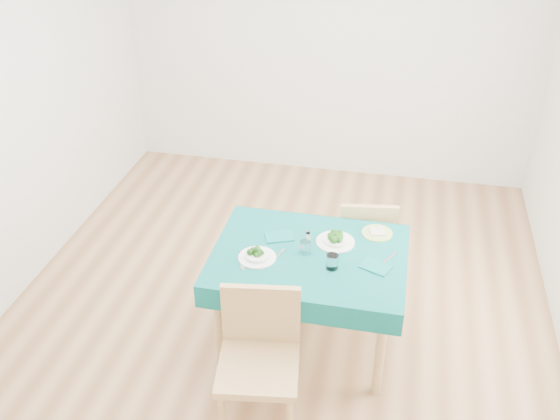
% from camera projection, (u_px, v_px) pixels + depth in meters
% --- Properties ---
extents(room_shell, '(4.02, 4.52, 2.73)m').
position_uv_depth(room_shell, '(280.00, 145.00, 4.02)').
color(room_shell, '#91633C').
rests_on(room_shell, ground).
extents(table, '(1.24, 0.94, 0.76)m').
position_uv_depth(table, '(308.00, 299.00, 4.20)').
color(table, '#085854').
rests_on(table, ground).
extents(chair_near, '(0.54, 0.57, 1.17)m').
position_uv_depth(chair_near, '(258.00, 347.00, 3.53)').
color(chair_near, tan).
rests_on(chair_near, ground).
extents(chair_far, '(0.47, 0.50, 1.01)m').
position_uv_depth(chair_far, '(365.00, 233.00, 4.67)').
color(chair_far, tan).
rests_on(chair_far, ground).
extents(bowl_near, '(0.24, 0.24, 0.07)m').
position_uv_depth(bowl_near, '(257.00, 254.00, 3.94)').
color(bowl_near, white).
rests_on(bowl_near, table).
extents(bowl_far, '(0.26, 0.26, 0.08)m').
position_uv_depth(bowl_far, '(336.00, 238.00, 4.09)').
color(bowl_far, white).
rests_on(bowl_far, table).
extents(fork_near, '(0.08, 0.19, 0.00)m').
position_uv_depth(fork_near, '(242.00, 261.00, 3.94)').
color(fork_near, silver).
rests_on(fork_near, table).
extents(knife_near, '(0.08, 0.21, 0.00)m').
position_uv_depth(knife_near, '(277.00, 257.00, 3.97)').
color(knife_near, silver).
rests_on(knife_near, table).
extents(fork_far, '(0.07, 0.20, 0.00)m').
position_uv_depth(fork_far, '(309.00, 241.00, 4.13)').
color(fork_far, silver).
rests_on(fork_far, table).
extents(knife_far, '(0.11, 0.19, 0.00)m').
position_uv_depth(knife_far, '(388.00, 259.00, 3.95)').
color(knife_far, silver).
rests_on(knife_far, table).
extents(napkin_near, '(0.22, 0.19, 0.01)m').
position_uv_depth(napkin_near, '(279.00, 237.00, 4.16)').
color(napkin_near, '#0B615C').
rests_on(napkin_near, table).
extents(napkin_far, '(0.21, 0.18, 0.01)m').
position_uv_depth(napkin_far, '(375.00, 267.00, 3.88)').
color(napkin_far, '#0B615C').
rests_on(napkin_far, table).
extents(tumbler_center, '(0.07, 0.07, 0.09)m').
position_uv_depth(tumbler_center, '(305.00, 247.00, 3.99)').
color(tumbler_center, white).
rests_on(tumbler_center, table).
extents(tumbler_side, '(0.08, 0.08, 0.10)m').
position_uv_depth(tumbler_side, '(332.00, 262.00, 3.85)').
color(tumbler_side, white).
rests_on(tumbler_side, table).
extents(side_plate, '(0.21, 0.21, 0.01)m').
position_uv_depth(side_plate, '(377.00, 233.00, 4.20)').
color(side_plate, '#A2C761').
rests_on(side_plate, table).
extents(bread_slice, '(0.12, 0.12, 0.01)m').
position_uv_depth(bread_slice, '(377.00, 232.00, 4.19)').
color(bread_slice, beige).
rests_on(bread_slice, side_plate).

